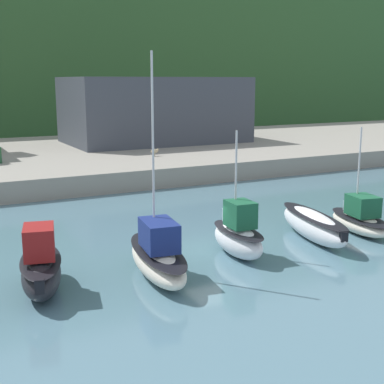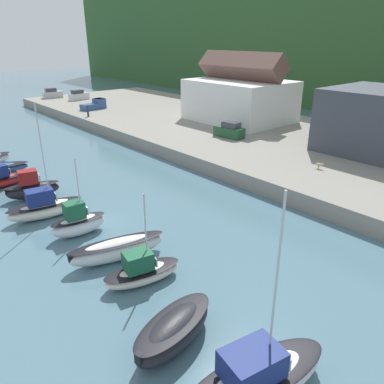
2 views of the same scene
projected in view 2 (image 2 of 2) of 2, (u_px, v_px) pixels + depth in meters
name	position (u px, v px, depth m)	size (l,w,h in m)	color
ground_plane	(93.00, 226.00, 30.88)	(320.00, 320.00, 0.00)	slate
quay_promenade	(307.00, 149.00, 49.19)	(127.27, 30.44, 1.63)	gray
harbor_clubhouse	(240.00, 97.00, 60.75)	(15.63, 12.26, 10.80)	white
moored_boat_2	(2.00, 179.00, 38.83)	(2.36, 4.62, 2.34)	red
moored_boat_3	(32.00, 188.00, 35.88)	(2.75, 5.15, 2.86)	black
moored_boat_4	(45.00, 207.00, 32.04)	(2.75, 6.48, 9.82)	white
moored_boat_5	(78.00, 222.00, 29.21)	(1.99, 4.42, 6.23)	white
moored_boat_6	(117.00, 249.00, 25.98)	(3.10, 7.04, 1.58)	white
moored_boat_7	(142.00, 271.00, 23.60)	(2.85, 5.27, 6.03)	white
moored_boat_8	(174.00, 330.00, 18.72)	(3.32, 5.74, 1.67)	black
moored_boat_9	(256.00, 379.00, 15.93)	(3.74, 7.62, 9.58)	white
parked_car_0	(52.00, 94.00, 84.55)	(2.33, 4.40, 2.16)	#B7B7BC
parked_car_2	(230.00, 131.00, 51.36)	(4.36, 2.22, 2.16)	#1E4C2D
parked_car_3	(79.00, 96.00, 81.87)	(2.31, 4.39, 2.16)	silver
pickup_truck_0	(95.00, 105.00, 71.47)	(2.55, 4.94, 1.90)	#2D4C84
person_on_quay	(88.00, 110.00, 64.56)	(0.40, 0.40, 2.14)	#232838
dog_on_quay	(319.00, 165.00, 39.15)	(0.88, 0.44, 0.68)	tan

